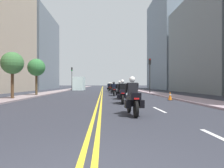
{
  "coord_description": "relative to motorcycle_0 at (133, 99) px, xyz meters",
  "views": [
    {
      "loc": [
        0.26,
        -2.92,
        1.34
      ],
      "look_at": [
        1.51,
        27.22,
        1.32
      ],
      "focal_mm": 34.22,
      "sensor_mm": 36.0,
      "label": 1
    }
  ],
  "objects": [
    {
      "name": "motorcycle_1",
      "position": [
        0.05,
        5.39,
        -0.03
      ],
      "size": [
        0.78,
        2.19,
        1.63
      ],
      "rotation": [
        0.0,
        0.0,
        -0.06
      ],
      "color": "black",
      "rests_on": "ground"
    },
    {
      "name": "street_tree_1",
      "position": [
        -8.87,
        9.16,
        2.36
      ],
      "size": [
        1.85,
        1.85,
        4.01
      ],
      "color": "#4D3621",
      "rests_on": "ground"
    },
    {
      "name": "motorcycle_3",
      "position": [
        -0.04,
        15.12,
        -0.04
      ],
      "size": [
        0.77,
        2.21,
        1.59
      ],
      "rotation": [
        0.0,
        0.0,
        -0.01
      ],
      "color": "black",
      "rests_on": "ground"
    },
    {
      "name": "motorcycle_2",
      "position": [
        0.19,
        9.69,
        -0.02
      ],
      "size": [
        0.77,
        2.27,
        1.62
      ],
      "rotation": [
        0.0,
        0.0,
        0.01
      ],
      "color": "black",
      "rests_on": "ground"
    },
    {
      "name": "street_tree_0",
      "position": [
        -8.6,
        14.7,
        2.44
      ],
      "size": [
        1.9,
        1.9,
        4.11
      ],
      "color": "#4B3B24",
      "rests_on": "ground"
    },
    {
      "name": "sidewalk_right",
      "position": [
        6.01,
        41.89,
        -0.62
      ],
      "size": [
        2.44,
        144.0,
        0.12
      ],
      "primitive_type": "cube",
      "color": "#A7909A",
      "rests_on": "ground"
    },
    {
      "name": "centreline_yellow_inner",
      "position": [
        -1.64,
        41.89,
        -0.68
      ],
      "size": [
        0.12,
        132.0,
        0.01
      ],
      "primitive_type": "cube",
      "color": "yellow",
      "rests_on": "ground"
    },
    {
      "name": "traffic_cone_0",
      "position": [
        4.18,
        8.08,
        -0.33
      ],
      "size": [
        0.38,
        0.38,
        0.72
      ],
      "color": "black",
      "rests_on": "ground"
    },
    {
      "name": "centreline_yellow_outer",
      "position": [
        -1.4,
        41.89,
        -0.68
      ],
      "size": [
        0.12,
        132.0,
        0.01
      ],
      "primitive_type": "cube",
      "color": "yellow",
      "rests_on": "ground"
    },
    {
      "name": "parked_truck",
      "position": [
        -6.43,
        37.51,
        0.59
      ],
      "size": [
        2.2,
        6.5,
        2.8
      ],
      "color": "silver",
      "rests_on": "ground"
    },
    {
      "name": "motorcycle_6",
      "position": [
        -0.21,
        29.84,
        -0.02
      ],
      "size": [
        0.77,
        2.25,
        1.62
      ],
      "rotation": [
        0.0,
        0.0,
        0.03
      ],
      "color": "black",
      "rests_on": "ground"
    },
    {
      "name": "traffic_light_near",
      "position": [
        5.19,
        20.2,
        2.66
      ],
      "size": [
        0.28,
        0.38,
        4.83
      ],
      "color": "black",
      "rests_on": "ground"
    },
    {
      "name": "motorcycle_4",
      "position": [
        0.12,
        19.93,
        -0.02
      ],
      "size": [
        0.78,
        2.28,
        1.61
      ],
      "rotation": [
        0.0,
        0.0,
        -0.04
      ],
      "color": "black",
      "rests_on": "ground"
    },
    {
      "name": "lane_dashes_white",
      "position": [
        1.64,
        22.89,
        -0.68
      ],
      "size": [
        0.14,
        56.4,
        0.01
      ],
      "color": "silver",
      "rests_on": "ground"
    },
    {
      "name": "motorcycle_7",
      "position": [
        0.04,
        34.86,
        -0.01
      ],
      "size": [
        0.78,
        2.27,
        1.68
      ],
      "rotation": [
        0.0,
        0.0,
        0.04
      ],
      "color": "black",
      "rests_on": "ground"
    },
    {
      "name": "motorcycle_0",
      "position": [
        0.0,
        0.0,
        0.0
      ],
      "size": [
        0.78,
        2.26,
        1.66
      ],
      "rotation": [
        0.0,
        0.0,
        0.05
      ],
      "color": "black",
      "rests_on": "ground"
    },
    {
      "name": "traffic_light_far",
      "position": [
        -8.23,
        38.67,
        2.74
      ],
      "size": [
        0.28,
        0.38,
        5.01
      ],
      "color": "black",
      "rests_on": "ground"
    },
    {
      "name": "building_right_1",
      "position": [
        15.96,
        23.15,
        6.68
      ],
      "size": [
        8.63,
        18.92,
        14.71
      ],
      "color": "slate",
      "rests_on": "ground"
    },
    {
      "name": "building_left_2",
      "position": [
        -18.92,
        46.62,
        8.89
      ],
      "size": [
        8.48,
        20.49,
        19.14
      ],
      "color": "slate",
      "rests_on": "ground"
    },
    {
      "name": "ground_plane",
      "position": [
        -1.52,
        41.89,
        -0.68
      ],
      "size": [
        264.0,
        264.0,
        0.0
      ],
      "primitive_type": "plane",
      "color": "#2B2D35"
    },
    {
      "name": "building_right_2",
      "position": [
        16.58,
        43.64,
        10.97
      ],
      "size": [
        9.88,
        19.66,
        23.3
      ],
      "color": "slate",
      "rests_on": "ground"
    },
    {
      "name": "motorcycle_5",
      "position": [
        -0.03,
        24.58,
        -0.04
      ],
      "size": [
        0.77,
        2.08,
        1.58
      ],
      "rotation": [
        0.0,
        0.0,
        -0.01
      ],
      "color": "black",
      "rests_on": "ground"
    },
    {
      "name": "sidewalk_left",
      "position": [
        -9.05,
        41.89,
        -0.62
      ],
      "size": [
        2.44,
        144.0,
        0.12
      ],
      "primitive_type": "cube",
      "color": "gray",
      "rests_on": "ground"
    }
  ]
}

